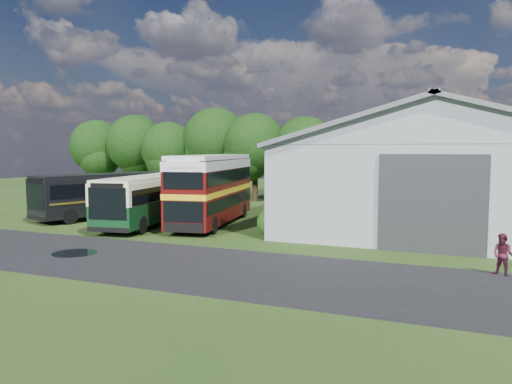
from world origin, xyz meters
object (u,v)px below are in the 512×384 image
at_px(storage_shed, 443,164).
at_px(bus_dark_single, 113,193).
at_px(visitor_b, 503,255).
at_px(bus_green_single, 153,198).
at_px(bus_maroon_double, 212,190).

xyz_separation_m(storage_shed, bus_dark_single, (-23.77, -6.95, -2.36)).
bearing_deg(bus_dark_single, storage_shed, 34.02).
relative_size(bus_dark_single, visitor_b, 7.16).
bearing_deg(bus_green_single, storage_shed, 15.91).
distance_m(bus_maroon_double, visitor_b, 19.55).
height_order(bus_maroon_double, visitor_b, bus_maroon_double).
distance_m(bus_green_single, bus_dark_single, 5.33).
xyz_separation_m(storage_shed, bus_maroon_double, (-14.71, -7.58, -1.75)).
distance_m(storage_shed, bus_dark_single, 24.88).
bearing_deg(bus_maroon_double, visitor_b, -34.60).
relative_size(bus_green_single, bus_dark_single, 1.01).
xyz_separation_m(bus_green_single, bus_maroon_double, (4.06, 1.22, 0.60)).
xyz_separation_m(storage_shed, visitor_b, (3.06, -15.59, -3.29)).
relative_size(bus_green_single, visitor_b, 7.20).
height_order(storage_shed, bus_green_single, storage_shed).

